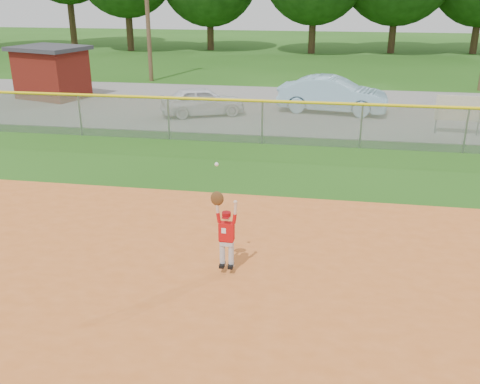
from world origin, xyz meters
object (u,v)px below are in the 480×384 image
object	(u,v)px
car_white_a	(202,101)
sponsor_sign	(459,109)
utility_shed	(51,72)
car_blue	(333,95)
ballplayer	(225,230)

from	to	relation	value
car_white_a	sponsor_sign	bearing A→B (deg)	-121.64
car_white_a	utility_shed	world-z (taller)	utility_shed
car_blue	utility_shed	bearing A→B (deg)	94.02
sponsor_sign	ballplayer	bearing A→B (deg)	-119.46
car_white_a	sponsor_sign	size ratio (longest dim) A/B	2.14
utility_shed	sponsor_sign	bearing A→B (deg)	-12.63
car_blue	sponsor_sign	size ratio (longest dim) A/B	2.80
car_blue	sponsor_sign	distance (m)	5.45
car_blue	sponsor_sign	world-z (taller)	car_blue
car_blue	utility_shed	xyz separation A→B (m)	(-13.41, 1.00, 0.48)
ballplayer	car_white_a	bearing A→B (deg)	105.19
car_blue	ballplayer	size ratio (longest dim) A/B	2.22
ballplayer	utility_shed	bearing A→B (deg)	126.89
car_blue	utility_shed	distance (m)	13.46
car_blue	car_white_a	bearing A→B (deg)	113.66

